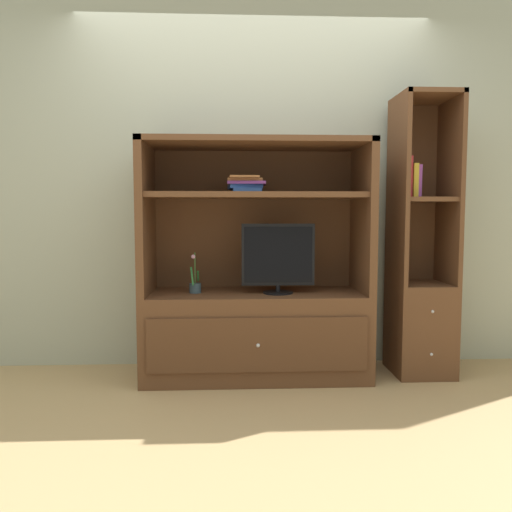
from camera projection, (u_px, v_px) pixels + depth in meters
The scene contains 8 objects.
ground_plane at pixel (259, 395), 3.16m from camera, with size 8.00×8.00×0.00m, color tan.
painted_rear_wall at pixel (253, 173), 3.78m from camera, with size 6.00×0.10×2.80m, color #ADB29E.
media_console at pixel (256, 304), 3.52m from camera, with size 1.50×0.61×1.58m.
tv_monitor at pixel (278, 258), 3.43m from camera, with size 0.48×0.20×0.47m.
potted_plant at pixel (195, 286), 3.47m from camera, with size 0.08×0.10×0.27m.
magazine_stack at pixel (245, 184), 3.44m from camera, with size 0.26×0.30×0.11m.
bookshelf_tall at pixel (421, 282), 3.57m from camera, with size 0.39×0.44×1.90m.
upright_book_row at pixel (411, 179), 3.49m from camera, with size 0.10×0.18×0.27m.
Camera 1 is at (-0.17, -3.07, 1.11)m, focal length 36.36 mm.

